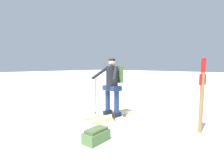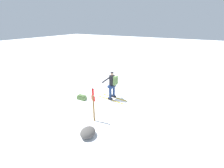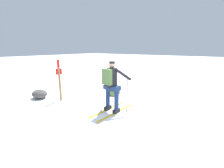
{
  "view_description": "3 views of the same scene",
  "coord_description": "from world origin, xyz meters",
  "px_view_note": "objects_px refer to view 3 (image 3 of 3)",
  "views": [
    {
      "loc": [
        4.25,
        -3.74,
        1.52
      ],
      "look_at": [
        0.74,
        0.04,
        0.97
      ],
      "focal_mm": 28.0,
      "sensor_mm": 36.0,
      "label": 1
    },
    {
      "loc": [
        7.83,
        4.09,
        4.34
      ],
      "look_at": [
        0.74,
        0.04,
        0.97
      ],
      "focal_mm": 24.0,
      "sensor_mm": 36.0,
      "label": 2
    },
    {
      "loc": [
        -2.14,
        3.89,
        2.14
      ],
      "look_at": [
        0.74,
        0.04,
        0.97
      ],
      "focal_mm": 24.0,
      "sensor_mm": 36.0,
      "label": 3
    }
  ],
  "objects_px": {
    "trail_marker": "(59,77)",
    "rock_boulder": "(40,94)",
    "dropped_backpack": "(114,92)",
    "skier": "(112,84)"
  },
  "relations": [
    {
      "from": "skier",
      "to": "dropped_backpack",
      "type": "distance_m",
      "value": 2.04
    },
    {
      "from": "trail_marker",
      "to": "rock_boulder",
      "type": "xyz_separation_m",
      "value": [
        0.98,
        0.39,
        -0.8
      ]
    },
    {
      "from": "dropped_backpack",
      "to": "rock_boulder",
      "type": "height_order",
      "value": "rock_boulder"
    },
    {
      "from": "skier",
      "to": "rock_boulder",
      "type": "xyz_separation_m",
      "value": [
        3.34,
        0.76,
        -0.8
      ]
    },
    {
      "from": "dropped_backpack",
      "to": "trail_marker",
      "type": "distance_m",
      "value": 2.51
    },
    {
      "from": "trail_marker",
      "to": "rock_boulder",
      "type": "height_order",
      "value": "trail_marker"
    },
    {
      "from": "skier",
      "to": "trail_marker",
      "type": "distance_m",
      "value": 2.39
    },
    {
      "from": "skier",
      "to": "rock_boulder",
      "type": "relative_size",
      "value": 2.72
    },
    {
      "from": "dropped_backpack",
      "to": "rock_boulder",
      "type": "xyz_separation_m",
      "value": [
        2.34,
        2.32,
        0.06
      ]
    },
    {
      "from": "dropped_backpack",
      "to": "rock_boulder",
      "type": "distance_m",
      "value": 3.29
    }
  ]
}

